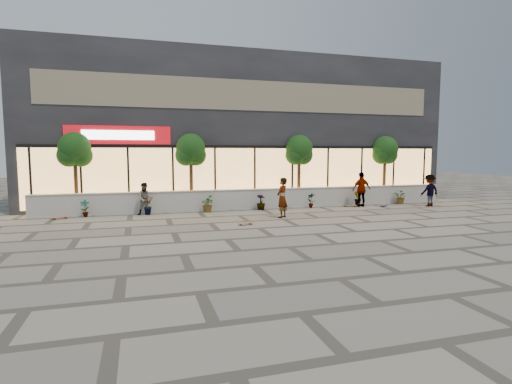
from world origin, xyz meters
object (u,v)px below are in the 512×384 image
object	(u,v)px
skater_center	(282,198)
skateboard_center	(246,223)
tree_midwest	(191,152)
skateboard_left	(60,217)
skater_right_far	(430,190)
tree_west	(75,152)
tree_mideast	(299,152)
skater_right_near	(361,189)
skateboard_right_far	(384,205)
skateboard_right_near	(350,205)
tree_east	(385,152)
skater_left	(145,199)

from	to	relation	value
skater_center	skateboard_center	xyz separation A→B (m)	(-2.04, -1.29, -0.84)
tree_midwest	skateboard_left	world-z (taller)	tree_midwest
skater_center	skater_right_far	size ratio (longest dim) A/B	1.04
tree_west	tree_mideast	world-z (taller)	same
skater_right_near	skateboard_right_far	xyz separation A→B (m)	(1.25, -0.28, -0.87)
skateboard_right_near	tree_west	bearing A→B (deg)	-156.31
tree_west	skater_center	distance (m)	10.11
tree_midwest	skater_right_near	distance (m)	9.38
tree_mideast	skateboard_right_far	size ratio (longest dim) A/B	5.59
tree_east	skateboard_left	world-z (taller)	tree_east
tree_west	tree_mideast	distance (m)	11.50
skater_center	skateboard_right_far	bearing A→B (deg)	152.75
tree_west	skateboard_right_far	world-z (taller)	tree_west
tree_mideast	skater_right_far	xyz separation A→B (m)	(6.69, -2.50, -2.11)
skateboard_right_near	skater_center	bearing A→B (deg)	-123.22
skater_center	skateboard_left	size ratio (longest dim) A/B	2.38
tree_mideast	skateboard_left	distance (m)	12.44
tree_west	skater_center	world-z (taller)	tree_west
skater_left	tree_midwest	bearing A→B (deg)	29.19
tree_west	skateboard_center	world-z (taller)	tree_west
skater_left	skateboard_right_near	world-z (taller)	skater_left
skater_right_far	skateboard_right_near	distance (m)	4.50
skater_center	skateboard_right_far	xyz separation A→B (m)	(6.68, 2.05, -0.84)
tree_west	skateboard_left	bearing A→B (deg)	-108.43
tree_east	skater_center	bearing A→B (deg)	-153.57
tree_mideast	skateboard_center	world-z (taller)	tree_mideast
tree_midwest	skater_right_far	distance (m)	13.11
tree_midwest	skater_right_near	xyz separation A→B (m)	(9.01, -1.60, -2.04)
tree_midwest	skateboard_center	distance (m)	6.18
skateboard_center	skateboard_left	xyz separation A→B (m)	(-7.54, 3.72, 0.01)
tree_east	skater_center	distance (m)	9.08
skateboard_left	skater_right_near	bearing A→B (deg)	-27.80
tree_midwest	skater_right_near	bearing A→B (deg)	-10.08
skater_right_near	skateboard_right_far	distance (m)	1.55
skater_left	skater_right_near	world-z (taller)	skater_right_near
tree_mideast	skateboard_left	size ratio (longest dim) A/B	5.14
tree_west	skater_right_near	size ratio (longest dim) A/B	2.07
skater_center	skater_right_far	xyz separation A→B (m)	(9.12, 1.44, -0.04)
tree_midwest	skateboard_right_near	world-z (taller)	tree_midwest
skater_right_far	skateboard_center	distance (m)	11.51
tree_midwest	tree_mideast	distance (m)	6.00
tree_east	skateboard_center	bearing A→B (deg)	-152.32
tree_midwest	skateboard_center	world-z (taller)	tree_midwest
tree_east	skateboard_left	xyz separation A→B (m)	(-17.50, -1.50, -2.91)
tree_mideast	skateboard_center	distance (m)	7.46
skater_right_near	skateboard_left	distance (m)	15.04
tree_mideast	skater_left	world-z (taller)	tree_mideast
tree_mideast	skateboard_right_near	xyz separation A→B (m)	(2.38, -1.50, -2.91)
skateboard_center	skateboard_left	size ratio (longest dim) A/B	0.94
tree_midwest	skater_left	size ratio (longest dim) A/B	2.55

